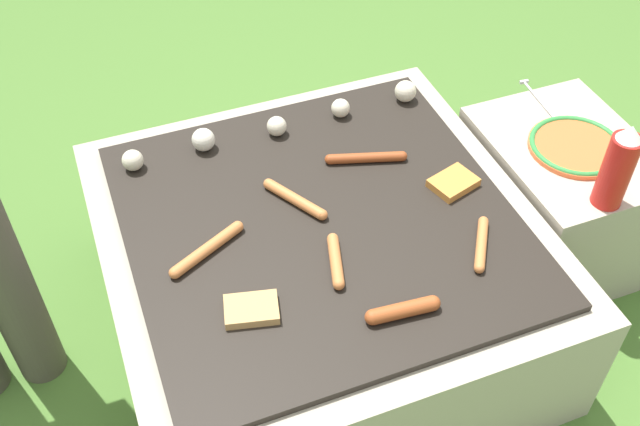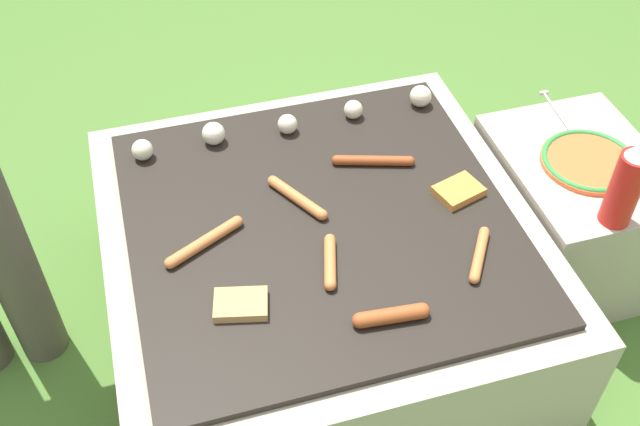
{
  "view_description": "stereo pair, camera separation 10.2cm",
  "coord_description": "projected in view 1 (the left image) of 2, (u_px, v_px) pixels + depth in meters",
  "views": [
    {
      "loc": [
        -0.42,
        -1.09,
        1.57
      ],
      "look_at": [
        0.0,
        0.0,
        0.39
      ],
      "focal_mm": 42.0,
      "sensor_mm": 36.0,
      "label": 1
    },
    {
      "loc": [
        -0.32,
        -1.12,
        1.57
      ],
      "look_at": [
        0.0,
        0.0,
        0.39
      ],
      "focal_mm": 42.0,
      "sensor_mm": 36.0,
      "label": 2
    }
  ],
  "objects": [
    {
      "name": "sausage_back_right",
      "position": [
        366.0,
        158.0,
        1.8
      ],
      "size": [
        0.19,
        0.08,
        0.02
      ],
      "color": "#93421E",
      "rests_on": "grill"
    },
    {
      "name": "sausage_back_center",
      "position": [
        403.0,
        310.0,
        1.47
      ],
      "size": [
        0.16,
        0.04,
        0.03
      ],
      "color": "#A34C23",
      "rests_on": "grill"
    },
    {
      "name": "side_ledge",
      "position": [
        555.0,
        199.0,
        1.98
      ],
      "size": [
        0.37,
        0.47,
        0.37
      ],
      "color": "#A89E8C",
      "rests_on": "ground_plane"
    },
    {
      "name": "sausage_front_right",
      "position": [
        207.0,
        249.0,
        1.59
      ],
      "size": [
        0.19,
        0.11,
        0.03
      ],
      "color": "#C6753D",
      "rests_on": "grill"
    },
    {
      "name": "plate_colorful",
      "position": [
        576.0,
        146.0,
        1.84
      ],
      "size": [
        0.23,
        0.23,
        0.02
      ],
      "color": "orange",
      "rests_on": "side_ledge"
    },
    {
      "name": "bread_slice_center",
      "position": [
        251.0,
        309.0,
        1.48
      ],
      "size": [
        0.12,
        0.1,
        0.02
      ],
      "color": "tan",
      "rests_on": "grill"
    },
    {
      "name": "condiment_bottle",
      "position": [
        618.0,
        167.0,
        1.64
      ],
      "size": [
        0.07,
        0.07,
        0.22
      ],
      "color": "red",
      "rests_on": "side_ledge"
    },
    {
      "name": "grill",
      "position": [
        320.0,
        273.0,
        1.8
      ],
      "size": [
        0.96,
        0.96,
        0.37
      ],
      "color": "#A89E8C",
      "rests_on": "ground_plane"
    },
    {
      "name": "sausage_front_center",
      "position": [
        295.0,
        199.0,
        1.7
      ],
      "size": [
        0.1,
        0.17,
        0.03
      ],
      "color": "#C6753D",
      "rests_on": "grill"
    },
    {
      "name": "fork_utensil",
      "position": [
        540.0,
        101.0,
        1.97
      ],
      "size": [
        0.03,
        0.22,
        0.01
      ],
      "color": "silver",
      "rests_on": "side_ledge"
    },
    {
      "name": "ground_plane",
      "position": [
        320.0,
        319.0,
        1.93
      ],
      "size": [
        14.0,
        14.0,
        0.0
      ],
      "primitive_type": "plane",
      "color": "#47702D"
    },
    {
      "name": "sausage_mid_left",
      "position": [
        336.0,
        261.0,
        1.57
      ],
      "size": [
        0.06,
        0.15,
        0.03
      ],
      "color": "#C6753D",
      "rests_on": "grill"
    },
    {
      "name": "bread_slice_left",
      "position": [
        453.0,
        183.0,
        1.74
      ],
      "size": [
        0.12,
        0.1,
        0.02
      ],
      "color": "#D18438",
      "rests_on": "grill"
    },
    {
      "name": "mushroom_row",
      "position": [
        277.0,
        123.0,
        1.87
      ],
      "size": [
        0.78,
        0.07,
        0.06
      ],
      "color": "beige",
      "rests_on": "grill"
    },
    {
      "name": "sausage_front_left",
      "position": [
        481.0,
        244.0,
        1.6
      ],
      "size": [
        0.1,
        0.14,
        0.02
      ],
      "color": "#C6753D",
      "rests_on": "grill"
    }
  ]
}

